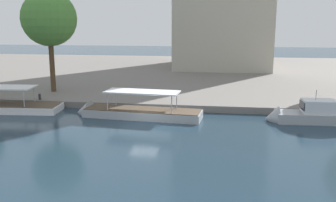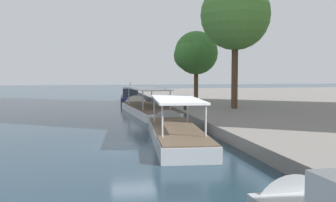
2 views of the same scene
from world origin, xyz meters
name	(u,v)px [view 1 (image 1 of 2)]	position (x,y,z in m)	size (l,w,h in m)	color
ground_plane	(144,125)	(0.00, 0.00, 0.00)	(220.00, 220.00, 0.00)	#1E3342
dock_promenade	(182,73)	(0.00, 32.92, 0.35)	(120.00, 55.00, 0.71)	slate
tour_boat_2	(132,114)	(-1.72, 2.68, 0.29)	(12.78, 3.78, 3.69)	#9EA3A8
motor_yacht_3	(306,116)	(14.61, 3.13, 0.52)	(7.61, 2.72, 3.96)	#9EA3A8
mooring_bollard_0	(40,96)	(-12.88, 5.98, 1.08)	(0.31, 0.31, 0.69)	#2D2D33
tree_0	(48,18)	(-13.75, 11.04, 9.47)	(6.76, 6.52, 12.01)	#4C3823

